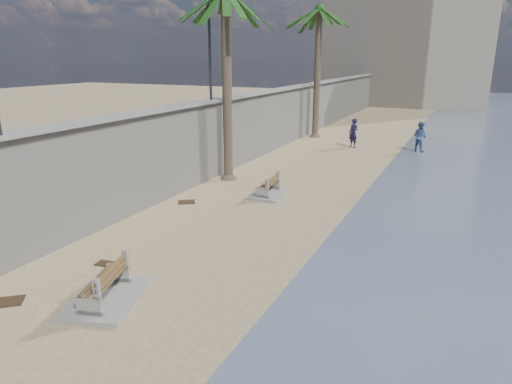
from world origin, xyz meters
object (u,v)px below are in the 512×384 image
(person_a, at_px, (353,131))
(person_b, at_px, (420,135))
(palm_back, at_px, (320,11))
(bench_far, at_px, (268,187))
(bench_near, at_px, (105,286))

(person_a, xyz_separation_m, person_b, (3.88, 0.49, -0.04))
(palm_back, bearing_deg, bench_far, -79.41)
(bench_near, height_order, palm_back, palm_back)
(person_a, relative_size, person_b, 1.04)
(person_b, bearing_deg, palm_back, 9.73)
(bench_far, xyz_separation_m, person_b, (4.56, 12.08, 0.65))
(bench_far, relative_size, palm_back, 0.21)
(person_a, height_order, person_b, person_a)
(palm_back, bearing_deg, person_a, -39.23)
(bench_near, height_order, person_a, person_a)
(person_b, bearing_deg, person_a, 34.23)
(bench_near, distance_m, person_b, 21.95)
(bench_far, xyz_separation_m, palm_back, (-2.68, 14.33, 7.99))
(bench_near, bearing_deg, bench_far, 89.78)
(palm_back, relative_size, person_a, 4.52)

